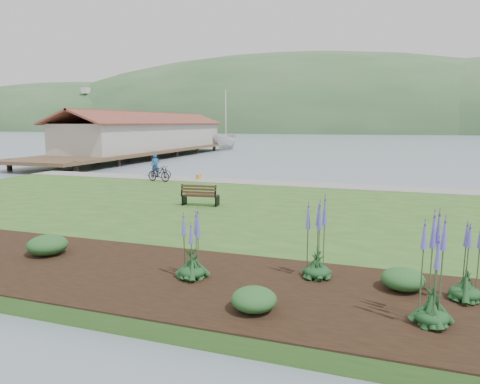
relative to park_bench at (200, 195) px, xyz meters
The scene contains 19 objects.
ground 1.57m from the park_bench, 73.26° to the left, with size 600.00×600.00×0.00m, color slate.
lawn 1.11m from the park_bench, 64.53° to the right, with size 34.00×20.00×0.40m, color #2F5A20.
shoreline_path 8.15m from the park_bench, 87.40° to the left, with size 34.00×2.20×0.03m, color gray.
garden_bed 9.22m from the park_bench, 68.55° to the right, with size 24.00×4.40×0.04m, color black.
far_hillside 172.44m from the park_bench, 83.22° to the left, with size 580.00×80.00×38.00m, color #335831, non-canonical shape.
pier_pavilion 34.85m from the park_bench, 124.33° to the left, with size 8.00×36.00×5.40m.
park_bench is the anchor object (origin of this frame).
person 11.36m from the park_bench, 129.79° to the left, with size 0.68×0.47×1.86m, color #1F548F.
bicycle_a 10.48m from the park_bench, 128.62° to the left, with size 1.62×0.56×0.85m, color black.
bicycle_b 8.75m from the park_bench, 131.52° to the left, with size 1.71×0.49×1.03m, color black.
sailboat 46.96m from the park_bench, 109.21° to the left, with size 10.88×11.08×28.69m, color silver.
pannier 9.28m from the park_bench, 114.63° to the left, with size 0.19×0.29×0.31m, color orange.
echium_0 9.26m from the park_bench, 67.05° to the right, with size 0.62×0.62×1.77m.
echium_1 9.91m from the park_bench, 49.57° to the right, with size 0.62×0.62×2.20m.
echium_2 12.78m from the park_bench, 46.55° to the right, with size 0.62×0.62×2.27m.
echium_3 12.37m from the park_bench, 39.36° to the right, with size 0.62×0.62×2.15m.
shrub_0 8.20m from the park_bench, 97.36° to the right, with size 1.09×1.09×0.55m, color #1E4C21.
shrub_1 11.21m from the park_bench, 60.49° to the right, with size 0.91×0.91×0.46m, color #1E4C21.
shrub_2 11.32m from the park_bench, 42.53° to the right, with size 0.95×0.95×0.47m, color #1E4C21.
Camera 1 is at (7.46, -18.62, 4.11)m, focal length 32.00 mm.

